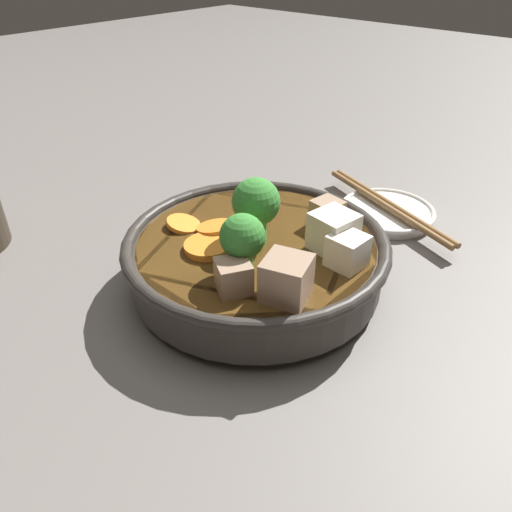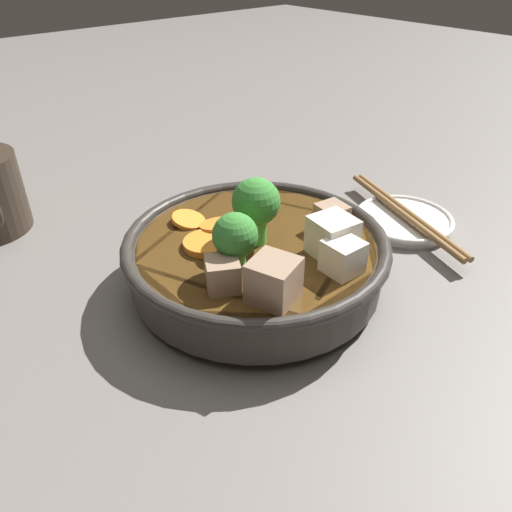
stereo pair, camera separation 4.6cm
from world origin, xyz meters
TOP-DOWN VIEW (x-y plane):
  - ground_plane at (0.00, 0.00)m, footprint 3.00×3.00m
  - stirfry_bowl at (0.00, -0.00)m, footprint 0.24×0.24m
  - side_saucer at (0.03, 0.21)m, footprint 0.11×0.11m
  - chopsticks_pair at (0.03, 0.21)m, footprint 0.20×0.09m

SIDE VIEW (x-z plane):
  - ground_plane at x=0.00m, z-range 0.00..0.00m
  - side_saucer at x=0.03m, z-range 0.00..0.01m
  - chopsticks_pair at x=0.03m, z-range 0.01..0.02m
  - stirfry_bowl at x=0.00m, z-range -0.02..0.09m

